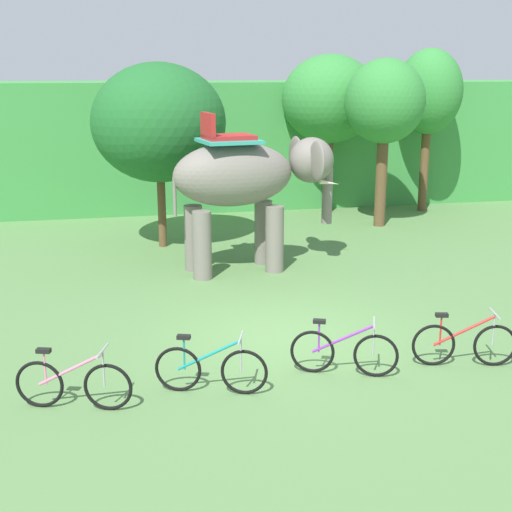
{
  "coord_description": "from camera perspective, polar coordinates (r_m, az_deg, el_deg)",
  "views": [
    {
      "loc": [
        -3.05,
        -11.29,
        4.66
      ],
      "look_at": [
        -0.39,
        1.0,
        1.3
      ],
      "focal_mm": 48.32,
      "sensor_mm": 36.0,
      "label": 1
    }
  ],
  "objects": [
    {
      "name": "tree_far_left",
      "position": [
        21.54,
        10.61,
        12.35
      ],
      "size": [
        2.42,
        2.42,
        5.09
      ],
      "color": "brown",
      "rests_on": "ground"
    },
    {
      "name": "tree_center_left",
      "position": [
        23.52,
        6.13,
        12.74
      ],
      "size": [
        3.2,
        3.2,
        5.26
      ],
      "color": "brown",
      "rests_on": "ground"
    },
    {
      "name": "ground_plane",
      "position": [
        12.59,
        2.73,
        -6.78
      ],
      "size": [
        80.0,
        80.0,
        0.0
      ],
      "primitive_type": "plane",
      "color": "#567F47"
    },
    {
      "name": "tree_left",
      "position": [
        24.33,
        14.12,
        12.96
      ],
      "size": [
        2.22,
        2.22,
        5.45
      ],
      "color": "brown",
      "rests_on": "ground"
    },
    {
      "name": "bike_red",
      "position": [
        11.8,
        16.84,
        -6.95
      ],
      "size": [
        1.68,
        0.58,
        0.92
      ],
      "color": "black",
      "rests_on": "ground"
    },
    {
      "name": "bike_pink",
      "position": [
        10.27,
        -14.9,
        -10.18
      ],
      "size": [
        1.65,
        0.67,
        0.92
      ],
      "color": "black",
      "rests_on": "ground"
    },
    {
      "name": "tree_center",
      "position": [
        18.74,
        -8.05,
        10.85
      ],
      "size": [
        3.56,
        3.56,
        4.94
      ],
      "color": "brown",
      "rests_on": "ground"
    },
    {
      "name": "elephant",
      "position": [
        16.37,
        -0.75,
        6.32
      ],
      "size": [
        4.23,
        2.19,
        3.78
      ],
      "color": "slate",
      "rests_on": "ground"
    },
    {
      "name": "bike_purple",
      "position": [
        11.07,
        7.27,
        -7.87
      ],
      "size": [
        1.61,
        0.75,
        0.92
      ],
      "color": "black",
      "rests_on": "ground"
    },
    {
      "name": "foliage_hedge",
      "position": [
        26.23,
        -5.52,
        9.44
      ],
      "size": [
        36.0,
        6.0,
        4.34
      ],
      "primitive_type": "cube",
      "color": "#3D8E42",
      "rests_on": "ground"
    },
    {
      "name": "bike_teal",
      "position": [
        10.42,
        -3.78,
        -9.29
      ],
      "size": [
        1.64,
        0.68,
        0.92
      ],
      "color": "black",
      "rests_on": "ground"
    }
  ]
}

